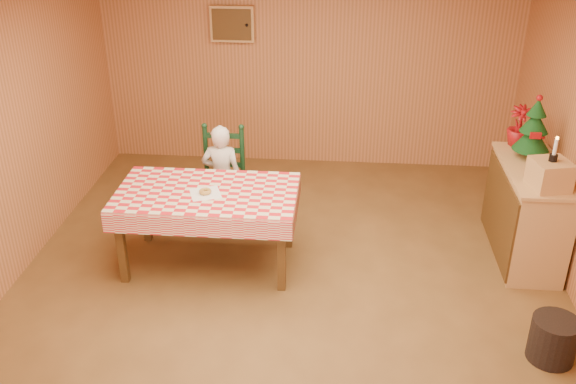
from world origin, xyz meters
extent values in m
plane|color=brown|center=(0.00, 0.00, 0.00)|extent=(6.00, 6.00, 0.00)
cube|color=#B87242|center=(0.00, 3.00, 1.30)|extent=(5.00, 0.10, 2.60)
cube|color=tan|center=(-0.90, 2.94, 1.75)|extent=(0.52, 0.08, 0.42)
cube|color=#533516|center=(-0.90, 2.90, 1.75)|extent=(0.46, 0.02, 0.36)
sphere|color=black|center=(-0.72, 2.88, 1.75)|extent=(0.04, 0.04, 0.04)
cube|color=#533516|center=(-0.77, 0.51, 0.72)|extent=(1.60, 0.90, 0.06)
cube|color=#533516|center=(-1.49, 0.14, 0.34)|extent=(0.07, 0.07, 0.69)
cube|color=#533516|center=(-0.05, 0.14, 0.34)|extent=(0.07, 0.07, 0.69)
cube|color=#533516|center=(-1.49, 0.88, 0.34)|extent=(0.07, 0.07, 0.69)
cube|color=#533516|center=(-0.05, 0.88, 0.34)|extent=(0.07, 0.07, 0.69)
cube|color=red|center=(-0.77, 0.51, 0.76)|extent=(1.64, 0.94, 0.02)
cube|color=red|center=(-0.77, 0.04, 0.66)|extent=(1.64, 0.02, 0.18)
cube|color=red|center=(-0.77, 0.98, 0.66)|extent=(1.64, 0.02, 0.18)
cube|color=#35622C|center=(-1.59, 0.51, 0.66)|extent=(0.02, 0.94, 0.18)
cube|color=#35622C|center=(0.05, 0.51, 0.66)|extent=(0.02, 0.94, 0.18)
cube|color=black|center=(-0.77, 1.24, 0.43)|extent=(0.44, 0.40, 0.04)
cylinder|color=black|center=(-0.96, 1.07, 0.21)|extent=(0.04, 0.04, 0.41)
cylinder|color=black|center=(-0.58, 1.07, 0.21)|extent=(0.04, 0.04, 0.41)
cylinder|color=black|center=(-0.96, 1.41, 0.21)|extent=(0.04, 0.04, 0.41)
cylinder|color=black|center=(-0.58, 1.41, 0.21)|extent=(0.04, 0.04, 0.41)
cylinder|color=black|center=(-0.96, 1.41, 0.75)|extent=(0.05, 0.05, 0.60)
sphere|color=black|center=(-0.96, 1.41, 1.05)|extent=(0.06, 0.06, 0.06)
cylinder|color=black|center=(-0.58, 1.41, 0.75)|extent=(0.05, 0.05, 0.60)
sphere|color=black|center=(-0.58, 1.41, 1.05)|extent=(0.06, 0.06, 0.06)
cube|color=black|center=(-0.77, 1.41, 0.63)|extent=(0.38, 0.03, 0.05)
cube|color=black|center=(-0.77, 1.41, 0.79)|extent=(0.38, 0.03, 0.05)
cube|color=black|center=(-0.77, 1.41, 0.95)|extent=(0.38, 0.03, 0.05)
imported|color=silver|center=(-0.77, 1.24, 0.56)|extent=(0.41, 0.27, 1.12)
cube|color=white|center=(-0.77, 0.46, 0.77)|extent=(0.34, 0.34, 0.00)
torus|color=#BA8D42|center=(-0.77, 0.46, 0.79)|extent=(0.15, 0.15, 0.04)
cube|color=tan|center=(2.22, 0.92, 0.45)|extent=(0.50, 1.20, 0.90)
cube|color=tan|center=(2.22, 0.92, 0.92)|extent=(0.54, 1.24, 0.03)
cube|color=#533516|center=(1.96, 0.92, 0.45)|extent=(0.02, 1.20, 0.80)
cube|color=tan|center=(2.22, 0.52, 1.06)|extent=(0.36, 0.36, 0.25)
cylinder|color=#533516|center=(2.22, 1.17, 0.97)|extent=(0.04, 0.04, 0.08)
cone|color=#0B3411|center=(2.22, 1.17, 1.13)|extent=(0.34, 0.34, 0.24)
cone|color=#0B3411|center=(2.22, 1.17, 1.29)|extent=(0.26, 0.26, 0.20)
cone|color=#0B3411|center=(2.22, 1.17, 1.43)|extent=(0.18, 0.18, 0.16)
sphere|color=maroon|center=(2.22, 1.17, 1.52)|extent=(0.06, 0.06, 0.06)
cube|color=maroon|center=(2.20, 1.02, 1.21)|extent=(0.10, 0.02, 0.06)
sphere|color=maroon|center=(2.30, 1.11, 1.16)|extent=(0.04, 0.04, 0.04)
sphere|color=maroon|center=(2.15, 1.22, 1.23)|extent=(0.04, 0.04, 0.04)
sphere|color=maroon|center=(2.26, 1.26, 1.33)|extent=(0.04, 0.04, 0.04)
imported|color=maroon|center=(2.17, 1.47, 1.13)|extent=(0.23, 0.23, 0.40)
cylinder|color=black|center=(2.22, 0.52, 1.21)|extent=(0.07, 0.07, 0.06)
cylinder|color=white|center=(2.22, 0.52, 1.31)|extent=(0.03, 0.03, 0.14)
sphere|color=orange|center=(2.22, 0.52, 1.39)|extent=(0.02, 0.02, 0.02)
cylinder|color=black|center=(2.10, -0.59, 0.18)|extent=(0.38, 0.38, 0.36)
camera|label=1|loc=(0.42, -4.60, 3.40)|focal=40.00mm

